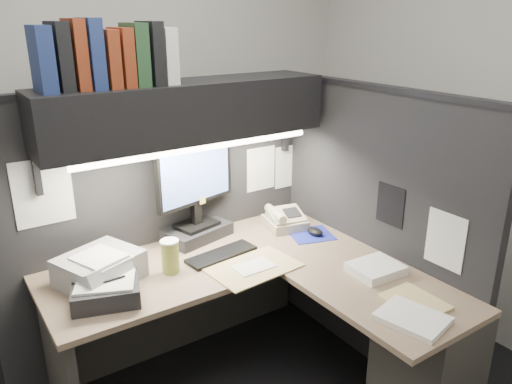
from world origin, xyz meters
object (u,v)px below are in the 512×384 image
at_px(overhead_shelf, 186,111).
at_px(monitor, 196,202).
at_px(desk, 317,335).
at_px(printer, 100,268).
at_px(coffee_cup, 170,257).
at_px(telephone, 285,220).
at_px(notebook_stack, 106,292).
at_px(keyboard, 221,254).

height_order(overhead_shelf, monitor, overhead_shelf).
bearing_deg(monitor, overhead_shelf, -148.13).
height_order(desk, printer, printer).
bearing_deg(printer, coffee_cup, -39.03).
xyz_separation_m(overhead_shelf, telephone, (0.59, -0.09, -0.72)).
height_order(monitor, notebook_stack, monitor).
bearing_deg(coffee_cup, printer, 162.20).
bearing_deg(telephone, notebook_stack, -157.38).
bearing_deg(desk, monitor, 105.97).
bearing_deg(monitor, telephone, -29.80).
distance_m(coffee_cup, printer, 0.34).
bearing_deg(overhead_shelf, desk, -68.21).
bearing_deg(coffee_cup, desk, -44.40).
xyz_separation_m(telephone, coffee_cup, (-0.83, -0.13, 0.04)).
bearing_deg(desk, printer, 143.85).
bearing_deg(overhead_shelf, telephone, -8.62).
xyz_separation_m(monitor, keyboard, (-0.00, -0.28, -0.22)).
bearing_deg(keyboard, coffee_cup, 174.87).
bearing_deg(monitor, keyboard, -103.71).
distance_m(desk, printer, 1.13).
height_order(telephone, coffee_cup, coffee_cup).
distance_m(desk, keyboard, 0.66).
bearing_deg(coffee_cup, keyboard, 1.42).
bearing_deg(monitor, notebook_stack, -163.99).
bearing_deg(keyboard, monitor, 83.01).
height_order(overhead_shelf, coffee_cup, overhead_shelf).
xyz_separation_m(telephone, printer, (-1.16, -0.03, 0.02)).
distance_m(printer, notebook_stack, 0.19).
distance_m(overhead_shelf, monitor, 0.55).
distance_m(monitor, coffee_cup, 0.44).
relative_size(overhead_shelf, printer, 4.35).
bearing_deg(telephone, keyboard, -154.24).
distance_m(keyboard, coffee_cup, 0.31).
distance_m(desk, monitor, 0.99).
xyz_separation_m(monitor, telephone, (0.53, -0.16, -0.18)).
relative_size(overhead_shelf, coffee_cup, 9.34).
bearing_deg(keyboard, overhead_shelf, 99.94).
distance_m(monitor, telephone, 0.58).
distance_m(telephone, printer, 1.16).
xyz_separation_m(overhead_shelf, keyboard, (0.06, -0.22, -0.76)).
xyz_separation_m(keyboard, printer, (-0.63, 0.10, 0.06)).
height_order(coffee_cup, notebook_stack, coffee_cup).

